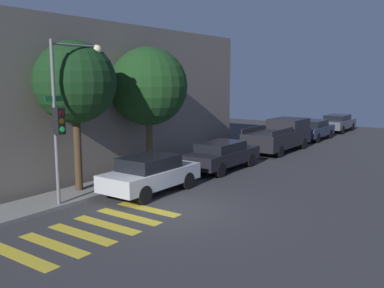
% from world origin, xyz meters
% --- Properties ---
extents(ground_plane, '(60.00, 60.00, 0.00)m').
position_xyz_m(ground_plane, '(0.00, 0.00, 0.00)').
color(ground_plane, '#333335').
extents(sidewalk, '(26.00, 1.85, 0.14)m').
position_xyz_m(sidewalk, '(0.00, 4.12, 0.07)').
color(sidewalk, slate).
rests_on(sidewalk, ground).
extents(building_row, '(26.00, 6.00, 6.95)m').
position_xyz_m(building_row, '(0.00, 8.45, 3.47)').
color(building_row, slate).
rests_on(building_row, ground).
extents(crosswalk, '(5.32, 2.60, 0.00)m').
position_xyz_m(crosswalk, '(-2.76, 0.80, 0.00)').
color(crosswalk, gold).
rests_on(crosswalk, ground).
extents(traffic_light_pole, '(2.50, 0.56, 5.75)m').
position_xyz_m(traffic_light_pole, '(-1.54, 3.37, 3.65)').
color(traffic_light_pole, slate).
rests_on(traffic_light_pole, ground).
extents(sedan_near_corner, '(4.26, 1.81, 1.48)m').
position_xyz_m(sedan_near_corner, '(1.30, 2.10, 0.79)').
color(sedan_near_corner, '#B7BABF').
rests_on(sedan_near_corner, ground).
extents(sedan_middle, '(4.66, 1.82, 1.39)m').
position_xyz_m(sedan_middle, '(6.59, 2.10, 0.76)').
color(sedan_middle, black).
rests_on(sedan_middle, ground).
extents(pickup_truck, '(5.77, 2.14, 1.89)m').
position_xyz_m(pickup_truck, '(13.44, 2.10, 0.97)').
color(pickup_truck, black).
rests_on(pickup_truck, ground).
extents(sedan_far_end, '(4.43, 1.86, 1.44)m').
position_xyz_m(sedan_far_end, '(19.25, 2.10, 0.77)').
color(sedan_far_end, '#2D3351').
rests_on(sedan_far_end, ground).
extents(sedan_tail_of_row, '(4.66, 1.87, 1.41)m').
position_xyz_m(sedan_tail_of_row, '(25.11, 2.10, 0.76)').
color(sedan_tail_of_row, '#4C5156').
rests_on(sedan_tail_of_row, ground).
extents(tree_near_corner, '(3.11, 3.11, 5.88)m').
position_xyz_m(tree_near_corner, '(-0.34, 4.36, 4.30)').
color(tree_near_corner, '#42301E').
rests_on(tree_near_corner, ground).
extents(tree_midblock, '(3.57, 3.57, 5.89)m').
position_xyz_m(tree_midblock, '(3.85, 4.36, 4.09)').
color(tree_midblock, brown).
rests_on(tree_midblock, ground).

